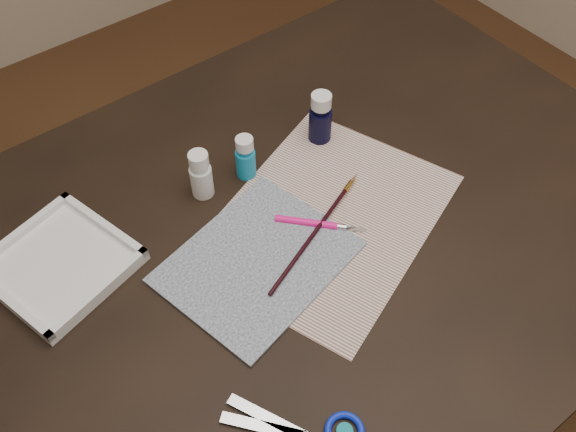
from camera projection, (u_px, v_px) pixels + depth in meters
ground at (288, 419)px, 1.60m from camera, size 3.50×3.50×0.02m
table at (288, 347)px, 1.30m from camera, size 1.30×0.90×0.75m
paper at (327, 218)px, 1.03m from camera, size 0.48×0.42×0.00m
canvas at (257, 261)px, 0.97m from camera, size 0.31×0.27×0.00m
paint_bottle_white at (201, 174)px, 1.03m from camera, size 0.04×0.04×0.09m
paint_bottle_cyan at (245, 157)px, 1.06m from camera, size 0.04×0.04×0.08m
paint_bottle_navy at (320, 117)px, 1.10m from camera, size 0.05×0.05×0.10m
paintbrush at (317, 229)px, 1.00m from camera, size 0.26×0.11×0.01m
craft_knife at (321, 224)px, 1.01m from camera, size 0.11×0.12×0.01m
palette_tray at (59, 263)px, 0.96m from camera, size 0.23×0.23×0.02m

